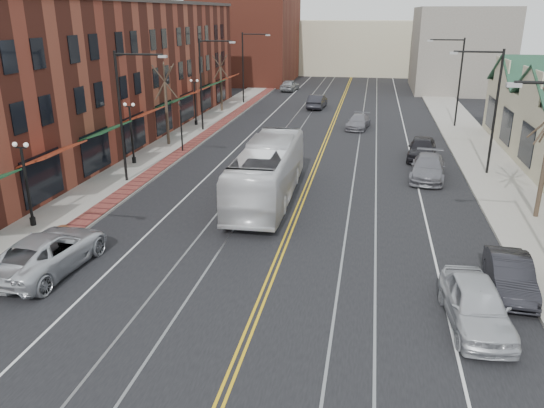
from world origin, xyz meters
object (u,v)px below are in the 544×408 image
at_px(parked_suv, 48,252).
at_px(parked_car_c, 428,168).
at_px(parked_car_d, 422,148).
at_px(transit_bus, 268,172).
at_px(parked_car_a, 476,305).
at_px(parked_car_b, 510,275).

distance_m(parked_suv, parked_car_c, 23.51).
distance_m(parked_car_c, parked_car_d, 5.03).
bearing_deg(parked_suv, transit_bus, -120.71).
relative_size(parked_suv, parked_car_d, 1.22).
bearing_deg(parked_car_c, transit_bus, -140.97).
distance_m(parked_car_a, parked_car_b, 3.23).
relative_size(parked_car_a, parked_car_c, 0.91).
distance_m(transit_bus, parked_car_a, 15.15).
bearing_deg(transit_bus, parked_car_c, -149.13).
xyz_separation_m(parked_suv, parked_car_d, (16.80, 21.47, 0.00)).
height_order(parked_car_c, parked_car_d, parked_car_d).
relative_size(parked_car_c, parked_car_d, 1.08).
distance_m(parked_car_a, parked_car_c, 17.61).
distance_m(parked_car_a, parked_car_d, 22.64).
distance_m(transit_bus, parked_suv, 12.84).
height_order(parked_suv, parked_car_d, parked_car_d).
height_order(parked_suv, parked_car_a, parked_suv).
bearing_deg(parked_suv, parked_car_d, -124.02).
bearing_deg(parked_car_c, parked_car_d, 97.15).
height_order(parked_car_a, parked_car_d, parked_car_d).
xyz_separation_m(transit_bus, parked_car_a, (9.59, -11.70, -0.85)).
bearing_deg(parked_car_c, parked_car_b, -75.94).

